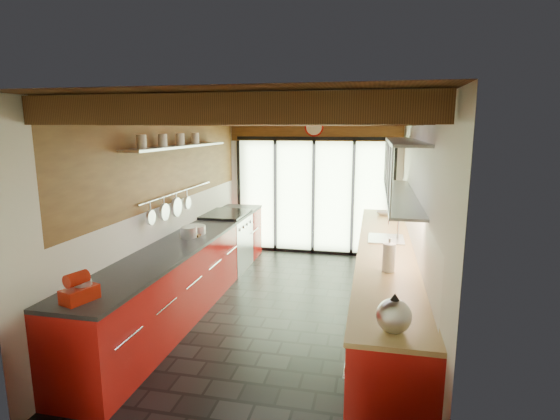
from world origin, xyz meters
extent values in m
plane|color=black|center=(0.00, 0.00, 0.00)|extent=(5.50, 5.50, 0.00)
plane|color=silver|center=(0.00, 2.75, 1.30)|extent=(3.20, 0.00, 3.20)
plane|color=silver|center=(0.00, -2.75, 1.30)|extent=(3.20, 0.00, 3.20)
plane|color=silver|center=(-1.60, 0.00, 1.30)|extent=(0.00, 5.50, 5.50)
plane|color=silver|center=(1.60, 0.00, 1.30)|extent=(0.00, 5.50, 5.50)
plane|color=#472814|center=(0.00, 0.00, 2.60)|extent=(5.50, 5.50, 0.00)
cube|color=#593316|center=(0.00, -2.25, 2.48)|extent=(3.14, 0.14, 0.22)
cube|color=#593316|center=(0.00, -1.35, 2.48)|extent=(3.14, 0.14, 0.22)
cube|color=#593316|center=(0.00, -0.45, 2.48)|extent=(3.14, 0.14, 0.22)
cube|color=#593316|center=(0.00, 0.45, 2.48)|extent=(3.14, 0.14, 0.22)
cube|color=#593316|center=(0.00, 1.35, 2.48)|extent=(3.14, 0.14, 0.22)
cube|color=#593316|center=(0.00, 2.25, 2.48)|extent=(3.14, 0.14, 0.22)
cube|color=brown|center=(0.00, 2.71, 2.35)|extent=(3.14, 0.06, 0.50)
plane|color=brown|center=(-1.57, 0.20, 1.98)|extent=(0.00, 4.90, 4.90)
plane|color=#C6EAAD|center=(0.00, 2.73, 1.08)|extent=(2.90, 0.00, 2.90)
cube|color=black|center=(-1.45, 2.72, 1.07)|extent=(0.05, 0.04, 2.15)
cube|color=black|center=(1.45, 2.72, 1.07)|extent=(0.05, 0.04, 2.15)
cube|color=black|center=(0.00, 2.69, 1.07)|extent=(0.06, 0.05, 2.15)
cube|color=black|center=(0.00, 2.69, 2.15)|extent=(2.90, 0.05, 0.06)
cylinder|color=#AF140E|center=(0.00, 2.67, 2.35)|extent=(0.34, 0.04, 0.34)
cylinder|color=beige|center=(0.00, 2.65, 2.35)|extent=(0.28, 0.02, 0.28)
cube|color=#B01510|center=(-1.28, 0.00, 0.44)|extent=(0.65, 5.00, 0.88)
cube|color=black|center=(-1.28, 0.00, 0.90)|extent=(0.68, 5.00, 0.04)
cube|color=silver|center=(-1.28, 1.45, 0.44)|extent=(0.66, 0.90, 0.90)
cube|color=black|center=(-1.28, 1.45, 0.93)|extent=(0.65, 0.90, 0.06)
cube|color=#B01510|center=(1.28, 0.00, 0.44)|extent=(0.65, 5.00, 0.88)
cube|color=tan|center=(1.28, 0.00, 0.90)|extent=(0.68, 5.00, 0.04)
cube|color=white|center=(0.95, 0.40, 0.44)|extent=(0.02, 0.60, 0.84)
cube|color=silver|center=(1.28, 0.40, 0.93)|extent=(0.45, 0.52, 0.02)
cylinder|color=silver|center=(1.42, 0.40, 1.10)|extent=(0.02, 0.02, 0.34)
torus|color=silver|center=(1.36, 0.40, 1.27)|extent=(0.14, 0.02, 0.14)
plane|color=silver|center=(1.26, 0.30, 1.85)|extent=(0.00, 3.00, 3.00)
cube|color=#9EA0A5|center=(1.43, 0.30, 1.51)|extent=(0.34, 3.00, 0.03)
cube|color=#9EA0A5|center=(1.43, 0.30, 2.19)|extent=(0.34, 3.00, 0.03)
cylinder|color=silver|center=(-1.54, 0.30, 1.47)|extent=(0.02, 2.20, 0.02)
cube|color=silver|center=(-1.45, 0.20, 2.10)|extent=(0.28, 2.60, 0.03)
cylinder|color=silver|center=(-1.50, -0.60, 1.29)|extent=(0.04, 0.18, 0.18)
cylinder|color=silver|center=(-1.50, -0.25, 1.29)|extent=(0.04, 0.22, 0.22)
cylinder|color=silver|center=(-1.50, 0.10, 1.29)|extent=(0.04, 0.26, 0.26)
cylinder|color=silver|center=(-1.50, 0.45, 1.29)|extent=(0.04, 0.18, 0.18)
cube|color=#AE1F0D|center=(-1.27, -2.25, 0.98)|extent=(0.24, 0.32, 0.12)
cylinder|color=#AE1F0D|center=(-1.27, -2.27, 1.13)|extent=(0.16, 0.21, 0.11)
cylinder|color=silver|center=(-1.27, -2.20, 1.02)|extent=(0.18, 0.18, 0.12)
cylinder|color=silver|center=(-1.27, -0.05, 0.99)|extent=(0.28, 0.28, 0.14)
cylinder|color=silver|center=(-1.27, 0.15, 0.98)|extent=(0.34, 0.34, 0.11)
cube|color=brown|center=(-1.27, 0.12, 0.93)|extent=(0.26, 0.35, 0.03)
sphere|color=silver|center=(1.27, -2.25, 1.05)|extent=(0.31, 0.31, 0.25)
cone|color=black|center=(1.27, -2.25, 1.18)|extent=(0.11, 0.11, 0.07)
cylinder|color=silver|center=(1.27, -2.11, 1.06)|extent=(0.05, 0.10, 0.05)
cylinder|color=white|center=(1.27, -0.92, 1.06)|extent=(0.16, 0.16, 0.29)
cylinder|color=silver|center=(1.27, -0.92, 1.24)|extent=(0.03, 0.03, 0.05)
imported|color=silver|center=(1.27, -0.61, 1.01)|extent=(0.09, 0.09, 0.17)
imported|color=silver|center=(1.27, 2.02, 0.95)|extent=(0.27, 0.27, 0.06)
camera|label=1|loc=(1.10, -5.26, 2.35)|focal=28.00mm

